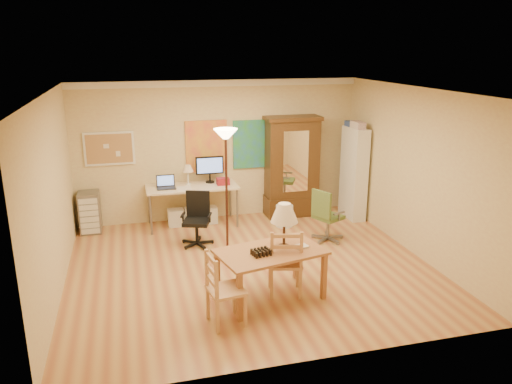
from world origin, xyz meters
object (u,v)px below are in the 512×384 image
object	(u,v)px
office_chair_black	(197,231)
office_chair_green	(327,227)
dining_table	(276,240)
armoire	(292,173)
computer_desk	(194,201)
bookshelf	(354,173)

from	to	relation	value
office_chair_black	office_chair_green	distance (m)	2.27
office_chair_green	dining_table	bearing A→B (deg)	-130.38
office_chair_black	armoire	size ratio (longest dim) A/B	0.46
dining_table	office_chair_green	size ratio (longest dim) A/B	1.63
computer_desk	office_chair_black	bearing A→B (deg)	-95.08
computer_desk	office_chair_green	xyz separation A→B (m)	(2.14, -1.43, -0.22)
bookshelf	computer_desk	bearing A→B (deg)	173.42
office_chair_green	office_chair_black	bearing A→B (deg)	170.02
dining_table	bookshelf	distance (m)	3.71
dining_table	office_chair_green	distance (m)	2.33
armoire	bookshelf	world-z (taller)	armoire
office_chair_black	bookshelf	xyz separation A→B (m)	(3.21, 0.67, 0.65)
bookshelf	armoire	bearing A→B (deg)	158.85
dining_table	bookshelf	size ratio (longest dim) A/B	0.85
bookshelf	office_chair_black	bearing A→B (deg)	-168.15
armoire	bookshelf	distance (m)	1.22
office_chair_black	office_chair_green	size ratio (longest dim) A/B	0.98
armoire	bookshelf	bearing A→B (deg)	-21.15
computer_desk	armoire	xyz separation A→B (m)	(1.98, 0.08, 0.40)
office_chair_black	dining_table	bearing A→B (deg)	-70.09
dining_table	bookshelf	bearing A→B (deg)	48.73
dining_table	armoire	distance (m)	3.48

